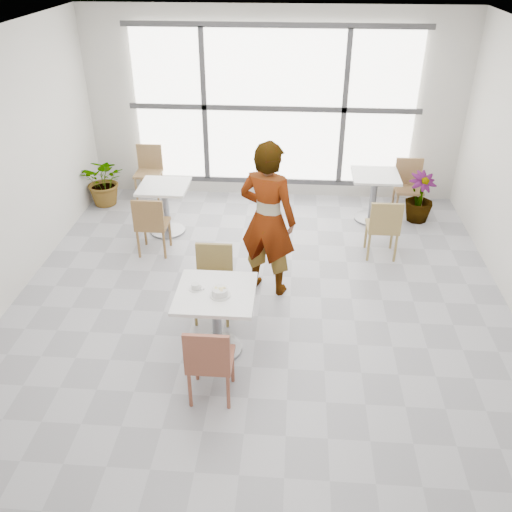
# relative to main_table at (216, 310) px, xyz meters

# --- Properties ---
(floor) EXTENTS (7.00, 7.00, 0.00)m
(floor) POSITION_rel_main_table_xyz_m (0.39, 0.62, -0.52)
(floor) COLOR #9E9EA5
(floor) RESTS_ON ground
(ceiling) EXTENTS (7.00, 7.00, 0.00)m
(ceiling) POSITION_rel_main_table_xyz_m (0.39, 0.62, 2.48)
(ceiling) COLOR white
(ceiling) RESTS_ON ground
(wall_back) EXTENTS (6.00, 0.00, 6.00)m
(wall_back) POSITION_rel_main_table_xyz_m (0.39, 4.12, 0.98)
(wall_back) COLOR silver
(wall_back) RESTS_ON ground
(wall_front) EXTENTS (6.00, 0.00, 6.00)m
(wall_front) POSITION_rel_main_table_xyz_m (0.39, -2.88, 0.98)
(wall_front) COLOR silver
(wall_front) RESTS_ON ground
(window) EXTENTS (4.60, 0.07, 2.52)m
(window) POSITION_rel_main_table_xyz_m (0.39, 4.05, 0.98)
(window) COLOR white
(window) RESTS_ON ground
(main_table) EXTENTS (0.80, 0.80, 0.75)m
(main_table) POSITION_rel_main_table_xyz_m (0.00, 0.00, 0.00)
(main_table) COLOR white
(main_table) RESTS_ON ground
(chair_near) EXTENTS (0.42, 0.42, 0.87)m
(chair_near) POSITION_rel_main_table_xyz_m (0.04, -0.73, -0.02)
(chair_near) COLOR brown
(chair_near) RESTS_ON ground
(chair_far) EXTENTS (0.42, 0.42, 0.87)m
(chair_far) POSITION_rel_main_table_xyz_m (-0.12, 0.66, -0.02)
(chair_far) COLOR olive
(chair_far) RESTS_ON ground
(oatmeal_bowl) EXTENTS (0.21, 0.21, 0.09)m
(oatmeal_bowl) POSITION_rel_main_table_xyz_m (0.06, -0.07, 0.27)
(oatmeal_bowl) COLOR silver
(oatmeal_bowl) RESTS_ON main_table
(coffee_cup) EXTENTS (0.16, 0.13, 0.07)m
(coffee_cup) POSITION_rel_main_table_xyz_m (-0.21, 0.03, 0.26)
(coffee_cup) COLOR silver
(coffee_cup) RESTS_ON main_table
(person) EXTENTS (0.82, 0.68, 1.93)m
(person) POSITION_rel_main_table_xyz_m (0.46, 1.22, 0.44)
(person) COLOR black
(person) RESTS_ON ground
(bg_table_left) EXTENTS (0.70, 0.70, 0.75)m
(bg_table_left) POSITION_rel_main_table_xyz_m (-1.12, 2.62, -0.04)
(bg_table_left) COLOR white
(bg_table_left) RESTS_ON ground
(bg_table_right) EXTENTS (0.70, 0.70, 0.75)m
(bg_table_right) POSITION_rel_main_table_xyz_m (1.97, 3.27, -0.04)
(bg_table_right) COLOR silver
(bg_table_right) RESTS_ON ground
(bg_chair_left_near) EXTENTS (0.42, 0.42, 0.87)m
(bg_chair_left_near) POSITION_rel_main_table_xyz_m (-1.16, 1.94, -0.02)
(bg_chair_left_near) COLOR brown
(bg_chair_left_near) RESTS_ON ground
(bg_chair_left_far) EXTENTS (0.42, 0.42, 0.87)m
(bg_chair_left_far) POSITION_rel_main_table_xyz_m (-1.67, 3.90, -0.02)
(bg_chair_left_far) COLOR #967348
(bg_chair_left_far) RESTS_ON ground
(bg_chair_right_near) EXTENTS (0.42, 0.42, 0.87)m
(bg_chair_right_near) POSITION_rel_main_table_xyz_m (1.97, 2.09, -0.02)
(bg_chair_right_near) COLOR #997F47
(bg_chair_right_near) RESTS_ON ground
(bg_chair_right_far) EXTENTS (0.42, 0.42, 0.87)m
(bg_chair_right_far) POSITION_rel_main_table_xyz_m (2.54, 3.57, -0.02)
(bg_chair_right_far) COLOR olive
(bg_chair_right_far) RESTS_ON ground
(plant_left) EXTENTS (0.78, 0.68, 0.82)m
(plant_left) POSITION_rel_main_table_xyz_m (-2.31, 3.51, -0.11)
(plant_left) COLOR #5D8148
(plant_left) RESTS_ON ground
(plant_right) EXTENTS (0.56, 0.56, 0.78)m
(plant_right) POSITION_rel_main_table_xyz_m (2.68, 3.29, -0.13)
(plant_right) COLOR #3E703A
(plant_right) RESTS_ON ground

